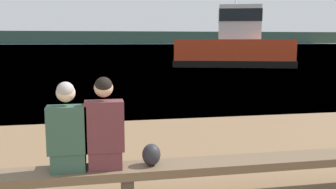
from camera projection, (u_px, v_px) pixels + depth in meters
water_surface at (95, 45)px, 125.05m from camera, size 240.00×240.00×0.00m
far_shoreline at (95, 37)px, 193.51m from camera, size 600.00×12.00×6.22m
bench_main at (127, 173)px, 4.15m from camera, size 8.15×0.42×0.45m
person_left at (68, 134)px, 3.98m from camera, size 0.41×0.42×0.97m
person_right at (105, 130)px, 4.05m from camera, size 0.41×0.42×1.01m
shopping_bag at (151, 155)px, 4.18m from camera, size 0.21×0.21×0.24m
tugboat_red at (234, 47)px, 26.48m from camera, size 8.94×5.96×7.55m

